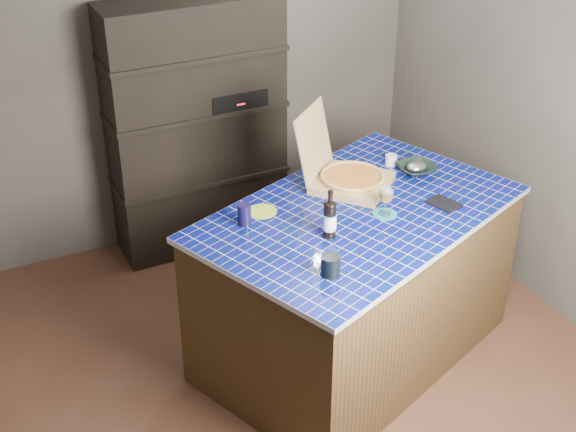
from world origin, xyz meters
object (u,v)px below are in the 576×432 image
mead_bottle (330,219)px  dvd_case (444,204)px  wine_glass (386,195)px  bowl (416,169)px  kitchen_island (355,284)px  pizza_box (348,176)px

mead_bottle → dvd_case: size_ratio=1.55×
wine_glass → bowl: 0.56m
mead_bottle → bowl: (0.81, 0.40, -0.08)m
kitchen_island → bowl: bowl is taller
wine_glass → mead_bottle: bearing=-170.6°
pizza_box → dvd_case: (0.37, -0.43, -0.06)m
pizza_box → wine_glass: 0.39m
pizza_box → bowl: bearing=-45.5°
wine_glass → bowl: wine_glass is taller
pizza_box → wine_glass: pizza_box is taller
pizza_box → wine_glass: (0.01, -0.38, 0.06)m
pizza_box → mead_bottle: (-0.36, -0.44, 0.04)m
wine_glass → bowl: bearing=38.3°
dvd_case → bowl: size_ratio=0.79×
pizza_box → mead_bottle: size_ratio=2.35×
mead_bottle → bowl: 0.91m
pizza_box → dvd_case: pizza_box is taller
pizza_box → wine_glass: size_ratio=3.64×
kitchen_island → dvd_case: bearing=-39.6°
pizza_box → mead_bottle: 0.58m
wine_glass → dvd_case: 0.38m
kitchen_island → mead_bottle: size_ratio=7.68×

